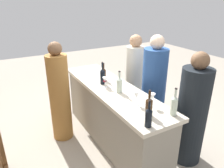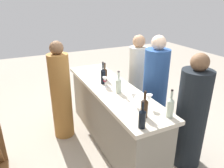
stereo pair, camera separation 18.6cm
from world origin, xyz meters
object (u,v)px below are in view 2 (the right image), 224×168
object	(u,v)px
wine_glass_near_right	(105,80)
person_right_guest	(191,117)
wine_bottle_second_right_clear_pale	(119,85)
person_server_behind	(61,94)
wine_bottle_center_amber_brown	(144,107)
wine_bottle_far_right_amber_brown	(105,74)
person_center_guest	(137,81)
wine_bottle_rightmost_near_black	(103,76)
wine_glass_near_center	(134,96)
person_left_guest	(155,92)
wine_bottle_second_left_clear_pale	(170,107)
wine_bottle_leftmost_near_black	(142,118)
wine_glass_near_left	(149,98)

from	to	relation	value
wine_glass_near_right	person_right_guest	bearing A→B (deg)	-139.21
wine_bottle_second_right_clear_pale	person_server_behind	size ratio (longest dim) A/B	0.20
wine_bottle_center_amber_brown	wine_bottle_far_right_amber_brown	world-z (taller)	wine_bottle_center_amber_brown
person_center_guest	wine_bottle_rightmost_near_black	bearing A→B (deg)	0.16
wine_glass_near_center	person_server_behind	world-z (taller)	person_server_behind
person_left_guest	wine_bottle_second_left_clear_pale	bearing A→B (deg)	59.64
wine_bottle_rightmost_near_black	person_left_guest	size ratio (longest dim) A/B	0.21
wine_bottle_second_left_clear_pale	person_center_guest	xyz separation A→B (m)	(1.49, -0.52, -0.31)
wine_bottle_second_left_clear_pale	wine_glass_near_center	size ratio (longest dim) A/B	1.96
wine_bottle_second_left_clear_pale	wine_bottle_second_right_clear_pale	world-z (taller)	wine_bottle_second_left_clear_pale
wine_bottle_leftmost_near_black	person_right_guest	distance (m)	0.96
wine_glass_near_left	wine_bottle_leftmost_near_black	bearing A→B (deg)	136.60
wine_bottle_second_right_clear_pale	person_right_guest	world-z (taller)	person_right_guest
wine_bottle_leftmost_near_black	wine_glass_near_center	xyz separation A→B (m)	(0.46, -0.18, 0.00)
wine_bottle_center_amber_brown	wine_glass_near_left	xyz separation A→B (m)	(0.15, -0.17, 0.00)
wine_glass_near_right	person_right_guest	xyz separation A→B (m)	(-0.92, -0.79, -0.31)
wine_bottle_leftmost_near_black	wine_bottle_center_amber_brown	size ratio (longest dim) A/B	0.97
wine_bottle_far_right_amber_brown	wine_glass_near_left	bearing A→B (deg)	-174.34
wine_bottle_second_left_clear_pale	wine_bottle_center_amber_brown	distance (m)	0.28
person_center_guest	person_server_behind	size ratio (longest dim) A/B	0.99
wine_glass_near_left	person_left_guest	world-z (taller)	person_left_guest
wine_bottle_second_left_clear_pale	person_left_guest	distance (m)	1.03
wine_bottle_second_right_clear_pale	wine_glass_near_left	xyz separation A→B (m)	(-0.53, -0.12, 0.00)
wine_bottle_far_right_amber_brown	wine_glass_near_left	size ratio (longest dim) A/B	1.67
wine_bottle_far_right_amber_brown	wine_glass_near_right	size ratio (longest dim) A/B	1.82
wine_bottle_leftmost_near_black	wine_bottle_second_right_clear_pale	bearing A→B (deg)	-11.91
wine_bottle_leftmost_near_black	wine_glass_near_center	size ratio (longest dim) A/B	1.80
wine_bottle_second_right_clear_pale	person_right_guest	bearing A→B (deg)	-133.47
wine_glass_near_center	wine_bottle_rightmost_near_black	bearing A→B (deg)	4.60
wine_bottle_leftmost_near_black	person_left_guest	distance (m)	1.28
person_left_guest	person_server_behind	bearing A→B (deg)	-27.51
person_left_guest	wine_glass_near_center	bearing A→B (deg)	32.52
wine_bottle_center_amber_brown	wine_bottle_second_left_clear_pale	bearing A→B (deg)	-116.04
wine_bottle_second_right_clear_pale	wine_bottle_far_right_amber_brown	bearing A→B (deg)	-2.27
wine_bottle_leftmost_near_black	person_right_guest	xyz separation A→B (m)	(0.19, -0.88, -0.32)
wine_bottle_leftmost_near_black	person_server_behind	distance (m)	1.63
wine_bottle_leftmost_near_black	wine_glass_near_left	distance (m)	0.44
wine_bottle_center_amber_brown	wine_glass_near_left	world-z (taller)	wine_bottle_center_amber_brown
person_left_guest	person_center_guest	bearing A→B (deg)	-98.35
wine_bottle_second_right_clear_pale	person_center_guest	size ratio (longest dim) A/B	0.20
person_right_guest	person_server_behind	world-z (taller)	person_server_behind
wine_bottle_leftmost_near_black	wine_bottle_second_right_clear_pale	xyz separation A→B (m)	(0.85, -0.18, 0.00)
wine_bottle_second_right_clear_pale	wine_glass_near_center	bearing A→B (deg)	179.97
wine_bottle_center_amber_brown	wine_glass_near_center	bearing A→B (deg)	-8.46
wine_bottle_center_amber_brown	wine_bottle_rightmost_near_black	world-z (taller)	wine_bottle_rightmost_near_black
wine_glass_near_left	wine_glass_near_center	world-z (taller)	wine_glass_near_left
wine_bottle_second_left_clear_pale	wine_glass_near_center	xyz separation A→B (m)	(0.41, 0.21, -0.01)
wine_bottle_second_right_clear_pale	wine_glass_near_center	size ratio (longest dim) A/B	1.86
wine_bottle_leftmost_near_black	person_server_behind	world-z (taller)	person_server_behind
wine_bottle_second_left_clear_pale	wine_bottle_far_right_amber_brown	bearing A→B (deg)	8.07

